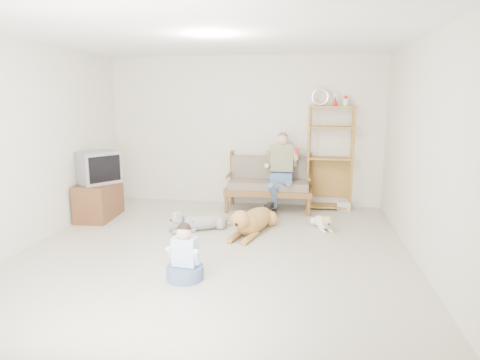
% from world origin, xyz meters
% --- Properties ---
extents(floor, '(5.50, 5.50, 0.00)m').
position_xyz_m(floor, '(0.00, 0.00, 0.00)').
color(floor, beige).
rests_on(floor, ground).
extents(ceiling, '(5.50, 5.50, 0.00)m').
position_xyz_m(ceiling, '(0.00, 0.00, 2.70)').
color(ceiling, white).
rests_on(ceiling, ground).
extents(wall_back, '(5.00, 0.00, 5.00)m').
position_xyz_m(wall_back, '(0.00, 2.75, 1.35)').
color(wall_back, beige).
rests_on(wall_back, ground).
extents(wall_front, '(5.00, 0.00, 5.00)m').
position_xyz_m(wall_front, '(0.00, -2.75, 1.35)').
color(wall_front, beige).
rests_on(wall_front, ground).
extents(wall_left, '(0.00, 5.50, 5.50)m').
position_xyz_m(wall_left, '(-2.50, 0.00, 1.35)').
color(wall_left, beige).
rests_on(wall_left, ground).
extents(wall_right, '(0.00, 5.50, 5.50)m').
position_xyz_m(wall_right, '(2.50, 0.00, 1.35)').
color(wall_right, beige).
rests_on(wall_right, ground).
extents(loveseat, '(1.51, 0.72, 0.95)m').
position_xyz_m(loveseat, '(0.50, 2.36, 0.49)').
color(loveseat, brown).
rests_on(loveseat, ground).
extents(man, '(0.52, 0.75, 1.21)m').
position_xyz_m(man, '(0.70, 2.16, 0.63)').
color(man, slate).
rests_on(man, loveseat).
extents(etagere, '(0.81, 0.35, 2.13)m').
position_xyz_m(etagere, '(1.55, 2.55, 0.94)').
color(etagere, olive).
rests_on(etagere, ground).
extents(book_stack, '(0.28, 0.23, 0.15)m').
position_xyz_m(book_stack, '(1.84, 2.50, 0.07)').
color(book_stack, silver).
rests_on(book_stack, ground).
extents(tv_stand, '(0.54, 0.92, 0.60)m').
position_xyz_m(tv_stand, '(-2.23, 1.37, 0.30)').
color(tv_stand, brown).
rests_on(tv_stand, ground).
extents(crt_tv, '(0.77, 0.79, 0.52)m').
position_xyz_m(crt_tv, '(-2.19, 1.34, 0.86)').
color(crt_tv, slate).
rests_on(crt_tv, tv_stand).
extents(wall_outlet, '(0.12, 0.02, 0.08)m').
position_xyz_m(wall_outlet, '(-1.25, 2.73, 0.30)').
color(wall_outlet, white).
rests_on(wall_outlet, ground).
extents(golden_retriever, '(0.62, 1.47, 0.45)m').
position_xyz_m(golden_retriever, '(0.38, 0.97, 0.18)').
color(golden_retriever, '#C48C44').
rests_on(golden_retriever, ground).
extents(shaggy_dog, '(0.96, 0.64, 0.33)m').
position_xyz_m(shaggy_dog, '(-0.44, 0.97, 0.13)').
color(shaggy_dog, silver).
rests_on(shaggy_dog, ground).
extents(terrier, '(0.32, 0.64, 0.25)m').
position_xyz_m(terrier, '(1.42, 1.31, 0.10)').
color(terrier, white).
rests_on(terrier, ground).
extents(child, '(0.41, 0.41, 0.65)m').
position_xyz_m(child, '(-0.15, -0.75, 0.23)').
color(child, slate).
rests_on(child, ground).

